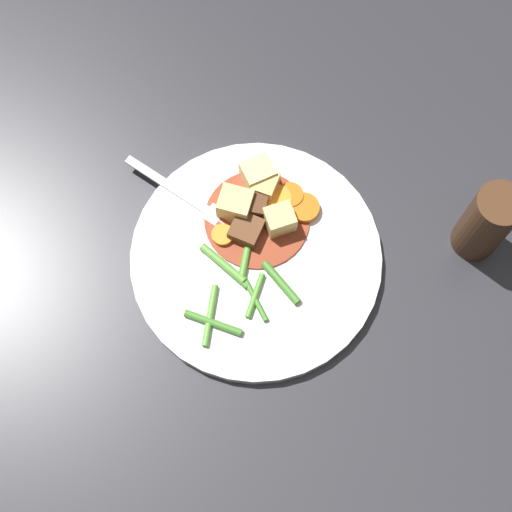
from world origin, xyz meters
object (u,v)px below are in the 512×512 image
at_px(dinner_plate, 256,258).
at_px(carrot_slice_0, 223,235).
at_px(pepper_mill, 486,223).
at_px(carrot_slice_1, 290,196).
at_px(carrot_slice_3, 304,208).
at_px(meat_chunk_0, 246,230).
at_px(fork, 192,201).
at_px(potato_chunk_0, 261,174).
at_px(potato_chunk_1, 236,204).
at_px(potato_chunk_3, 280,220).
at_px(potato_chunk_2, 265,186).
at_px(meat_chunk_1, 254,205).
at_px(carrot_slice_2, 276,201).

relative_size(dinner_plate, carrot_slice_0, 11.26).
bearing_deg(pepper_mill, carrot_slice_1, 78.98).
distance_m(carrot_slice_3, pepper_mill, 0.20).
height_order(meat_chunk_0, fork, meat_chunk_0).
height_order(potato_chunk_0, fork, potato_chunk_0).
distance_m(potato_chunk_1, potato_chunk_3, 0.05).
distance_m(potato_chunk_2, fork, 0.09).
distance_m(carrot_slice_0, potato_chunk_0, 0.08).
bearing_deg(fork, carrot_slice_1, -86.84).
xyz_separation_m(meat_chunk_0, pepper_mill, (0.00, -0.26, 0.03)).
bearing_deg(carrot_slice_1, meat_chunk_0, 131.96).
xyz_separation_m(carrot_slice_1, meat_chunk_0, (-0.04, 0.05, 0.00)).
distance_m(carrot_slice_3, potato_chunk_0, 0.06).
relative_size(potato_chunk_2, fork, 0.19).
bearing_deg(meat_chunk_0, dinner_plate, -157.09).
height_order(meat_chunk_0, meat_chunk_1, meat_chunk_1).
relative_size(carrot_slice_3, potato_chunk_1, 0.96).
bearing_deg(meat_chunk_1, meat_chunk_0, 164.88).
height_order(dinner_plate, pepper_mill, pepper_mill).
bearing_deg(potato_chunk_0, potato_chunk_2, -160.20).
xyz_separation_m(carrot_slice_0, potato_chunk_2, (0.06, -0.05, 0.01)).
bearing_deg(dinner_plate, fork, 48.94).
height_order(carrot_slice_3, meat_chunk_1, meat_chunk_1).
xyz_separation_m(carrot_slice_1, potato_chunk_2, (0.01, 0.03, 0.01)).
xyz_separation_m(potato_chunk_1, pepper_mill, (-0.03, -0.27, 0.02)).
distance_m(potato_chunk_1, pepper_mill, 0.27).
xyz_separation_m(carrot_slice_0, pepper_mill, (0.01, -0.29, 0.04)).
relative_size(carrot_slice_1, fork, 0.19).
xyz_separation_m(carrot_slice_2, pepper_mill, (-0.03, -0.23, 0.03)).
xyz_separation_m(carrot_slice_2, meat_chunk_0, (-0.04, 0.03, 0.00)).
relative_size(potato_chunk_1, meat_chunk_0, 1.10).
relative_size(carrot_slice_2, pepper_mill, 0.32).
bearing_deg(potato_chunk_2, meat_chunk_1, 151.98).
height_order(dinner_plate, potato_chunk_0, potato_chunk_0).
bearing_deg(carrot_slice_0, carrot_slice_1, -57.04).
distance_m(carrot_slice_0, carrot_slice_1, 0.09).
bearing_deg(meat_chunk_1, pepper_mill, -96.05).
bearing_deg(potato_chunk_0, carrot_slice_0, 149.70).
relative_size(dinner_plate, carrot_slice_1, 9.37).
height_order(carrot_slice_0, carrot_slice_2, carrot_slice_2).
bearing_deg(carrot_slice_1, carrot_slice_0, 122.96).
bearing_deg(potato_chunk_3, pepper_mill, -91.93).
relative_size(carrot_slice_1, potato_chunk_3, 0.93).
height_order(carrot_slice_1, potato_chunk_0, potato_chunk_0).
relative_size(carrot_slice_0, fork, 0.16).
xyz_separation_m(carrot_slice_0, fork, (0.04, 0.04, -0.00)).
bearing_deg(potato_chunk_1, potato_chunk_0, -36.56).
relative_size(carrot_slice_2, potato_chunk_2, 1.20).
xyz_separation_m(carrot_slice_0, meat_chunk_0, (0.00, -0.03, 0.01)).
xyz_separation_m(potato_chunk_0, fork, (-0.03, 0.08, -0.01)).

